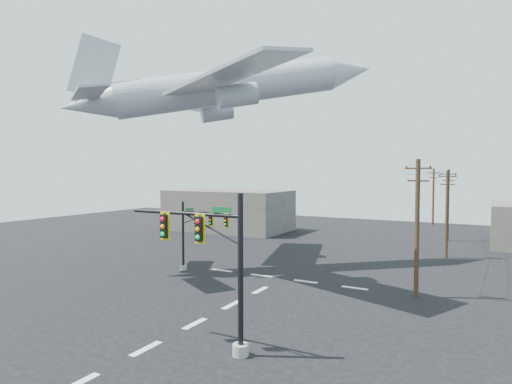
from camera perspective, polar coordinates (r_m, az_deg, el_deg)
The scene contains 11 objects.
ground at distance 26.12m, azimuth -8.16°, elevation -17.00°, with size 120.00×120.00×0.00m, color black.
lane_markings at distance 30.33m, azimuth -1.91°, elevation -14.13°, with size 14.00×21.20×0.01m.
signal_mast_near at distance 21.30m, azimuth -5.52°, elevation -9.87°, with size 7.09×0.86×7.79m.
signal_mast_far at distance 37.82m, azimuth -7.87°, elevation -5.36°, with size 6.51×0.68×6.16m.
utility_pole_a at distance 31.88m, azimuth 20.68°, elevation -4.20°, with size 1.88×0.74×9.68m.
utility_pole_b at distance 47.68m, azimuth 24.10°, elevation -2.50°, with size 1.76×0.67×8.93m.
utility_pole_c at distance 59.56m, azimuth 24.23°, elevation -1.41°, with size 1.87×0.31×9.14m.
utility_pole_d at distance 76.27m, azimuth 22.56°, elevation -0.44°, with size 1.89×0.72×9.38m.
power_lines at distance 53.89m, azimuth 23.45°, elevation 2.20°, with size 6.09×44.38×0.29m.
airliner at distance 40.46m, azimuth -3.80°, elevation 13.70°, with size 24.66×23.85×8.04m.
building_left at distance 65.05m, azimuth -3.73°, elevation -2.43°, with size 18.00×10.00×6.00m, color #69645C.
Camera 1 is at (14.83, -19.63, 8.78)m, focal length 30.00 mm.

